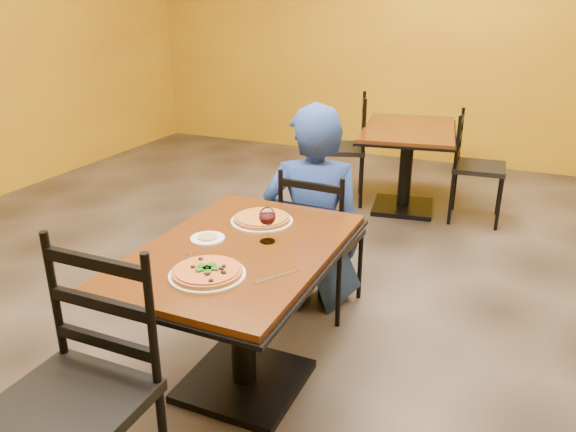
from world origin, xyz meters
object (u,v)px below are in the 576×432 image
at_px(table_second, 407,150).
at_px(wine_glass, 267,223).
at_px(diner, 314,206).
at_px(chair_second_right, 479,168).
at_px(plate_far, 262,221).
at_px(side_plate, 208,239).
at_px(chair_second_left, 340,149).
at_px(chair_main_near, 67,409).
at_px(chair_main_far, 322,238).
at_px(pizza_far, 262,218).
at_px(plate_main, 207,275).
at_px(table_main, 241,285).
at_px(pizza_main, 207,271).

xyz_separation_m(table_second, wine_glass, (-0.06, -2.66, 0.29)).
relative_size(table_second, diner, 1.02).
distance_m(chair_second_right, diner, 1.99).
height_order(plate_far, side_plate, same).
relative_size(chair_second_left, diner, 0.79).
relative_size(chair_main_near, plate_far, 3.35).
bearing_deg(table_second, plate_far, -94.46).
relative_size(table_second, plate_far, 4.10).
relative_size(chair_main_far, wine_glass, 5.01).
distance_m(table_second, plate_far, 2.48).
relative_size(chair_main_near, chair_second_right, 1.13).
height_order(diner, pizza_far, diner).
height_order(plate_far, wine_glass, wine_glass).
xyz_separation_m(plate_main, wine_glass, (0.07, 0.40, 0.08)).
relative_size(chair_second_right, plate_far, 2.98).
distance_m(diner, plate_main, 1.25).
bearing_deg(side_plate, plate_far, 65.81).
bearing_deg(pizza_far, chair_second_left, 99.76).
bearing_deg(table_main, side_plate, 176.72).
height_order(chair_second_right, plate_far, chair_second_right).
xyz_separation_m(table_second, side_plate, (-0.32, -2.76, 0.20)).
height_order(chair_second_left, side_plate, chair_second_left).
xyz_separation_m(chair_main_near, chair_second_right, (0.92, 3.70, -0.06)).
height_order(pizza_main, plate_far, pizza_main).
height_order(table_second, chair_second_left, chair_second_left).
height_order(chair_second_left, pizza_far, chair_second_left).
bearing_deg(chair_second_left, diner, -3.52).
distance_m(chair_second_right, side_plate, 2.93).
height_order(chair_main_near, plate_far, chair_main_near).
bearing_deg(diner, table_second, -113.07).
relative_size(diner, wine_glass, 6.94).
relative_size(chair_second_left, pizza_main, 3.49).
relative_size(table_main, pizza_far, 4.39).
distance_m(table_second, side_plate, 2.78).
height_order(pizza_main, wine_glass, wine_glass).
xyz_separation_m(chair_second_right, pizza_far, (-0.81, -2.46, 0.31)).
relative_size(table_second, side_plate, 7.95).
xyz_separation_m(chair_second_left, plate_far, (0.42, -2.46, 0.26)).
bearing_deg(chair_second_left, chair_main_far, -1.62).
distance_m(chair_main_far, wine_glass, 0.87).
distance_m(chair_main_near, plate_main, 0.69).
distance_m(table_main, chair_main_near, 0.94).
relative_size(plate_main, pizza_far, 1.11).
relative_size(pizza_main, pizza_far, 1.01).
height_order(plate_main, side_plate, same).
bearing_deg(chair_second_right, plate_main, 162.45).
relative_size(table_second, pizza_far, 4.54).
bearing_deg(chair_main_far, plate_main, 89.72).
xyz_separation_m(table_main, chair_second_left, (-0.47, 2.77, -0.06)).
xyz_separation_m(chair_main_near, wine_glass, (0.24, 1.03, 0.32)).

